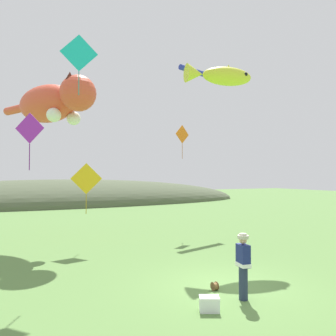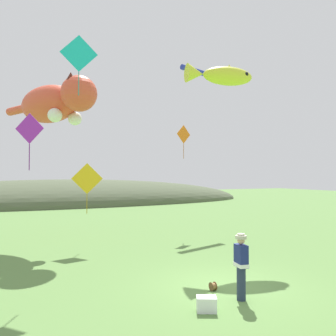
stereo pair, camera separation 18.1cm
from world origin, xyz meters
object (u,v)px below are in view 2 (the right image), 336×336
(kite_diamond_violet, at_px, (30,129))
(kite_diamond_teal, at_px, (79,54))
(picnic_cooler, at_px, (206,304))
(kite_tube_streamer, at_px, (197,71))
(kite_diamond_gold, at_px, (87,179))
(kite_spool, at_px, (213,286))
(kite_giant_cat, at_px, (55,103))
(kite_diamond_orange, at_px, (184,135))
(kite_fish_windsock, at_px, (221,75))
(festival_attendant, at_px, (241,264))

(kite_diamond_violet, height_order, kite_diamond_teal, kite_diamond_teal)
(picnic_cooler, height_order, kite_tube_streamer, kite_tube_streamer)
(picnic_cooler, xyz_separation_m, kite_diamond_gold, (-1.28, 8.32, 3.01))
(kite_tube_streamer, bearing_deg, kite_diamond_violet, -146.00)
(kite_spool, distance_m, kite_diamond_teal, 9.47)
(kite_diamond_teal, relative_size, kite_diamond_gold, 0.99)
(kite_giant_cat, height_order, kite_diamond_teal, kite_diamond_teal)
(kite_diamond_violet, bearing_deg, kite_tube_streamer, 34.00)
(kite_diamond_teal, bearing_deg, kite_diamond_violet, -165.22)
(kite_diamond_teal, xyz_separation_m, kite_diamond_orange, (6.89, 4.62, -2.16))
(kite_diamond_orange, bearing_deg, kite_tube_streamer, 45.00)
(picnic_cooler, bearing_deg, kite_diamond_gold, 98.76)
(kite_fish_windsock, height_order, kite_tube_streamer, kite_tube_streamer)
(kite_diamond_orange, bearing_deg, kite_diamond_gold, -163.03)
(kite_diamond_violet, bearing_deg, kite_diamond_orange, 30.54)
(kite_diamond_teal, bearing_deg, kite_giant_cat, 93.26)
(kite_spool, xyz_separation_m, kite_giant_cat, (-3.41, 9.59, 6.97))
(kite_spool, xyz_separation_m, kite_diamond_teal, (-3.11, 4.36, 7.81))
(picnic_cooler, distance_m, kite_diamond_gold, 8.94)
(kite_spool, height_order, kite_diamond_gold, kite_diamond_gold)
(kite_fish_windsock, relative_size, kite_diamond_orange, 1.69)
(festival_attendant, distance_m, kite_spool, 1.28)
(kite_diamond_violet, relative_size, kite_diamond_gold, 0.83)
(festival_attendant, height_order, kite_diamond_teal, kite_diamond_teal)
(kite_diamond_teal, distance_m, kite_diamond_gold, 5.57)
(kite_diamond_violet, xyz_separation_m, kite_diamond_orange, (8.59, 5.07, 0.86))
(festival_attendant, bearing_deg, kite_spool, 107.22)
(kite_spool, bearing_deg, kite_giant_cat, 109.58)
(kite_diamond_violet, bearing_deg, kite_giant_cat, 76.12)
(kite_diamond_gold, bearing_deg, kite_diamond_teal, -107.56)
(kite_tube_streamer, height_order, kite_diamond_teal, kite_tube_streamer)
(kite_diamond_violet, bearing_deg, kite_diamond_teal, 14.78)
(kite_diamond_violet, bearing_deg, picnic_cooler, -52.77)
(kite_diamond_teal, bearing_deg, picnic_cooler, -68.65)
(kite_fish_windsock, bearing_deg, festival_attendant, -119.57)
(kite_tube_streamer, relative_size, kite_diamond_violet, 1.45)
(festival_attendant, bearing_deg, kite_fish_windsock, 60.43)
(kite_spool, relative_size, kite_diamond_orange, 0.12)
(festival_attendant, xyz_separation_m, picnic_cooler, (-1.24, -0.24, -0.77))
(kite_giant_cat, bearing_deg, kite_diamond_teal, -86.74)
(kite_diamond_orange, bearing_deg, kite_diamond_violet, -149.46)
(festival_attendant, xyz_separation_m, kite_diamond_teal, (-3.40, 5.30, 6.98))
(kite_spool, distance_m, kite_fish_windsock, 9.79)
(kite_tube_streamer, bearing_deg, kite_giant_cat, -170.25)
(picnic_cooler, xyz_separation_m, kite_diamond_orange, (4.72, 10.15, 5.60))
(festival_attendant, xyz_separation_m, kite_diamond_gold, (-2.52, 8.08, 2.24))
(kite_giant_cat, bearing_deg, festival_attendant, -70.63)
(kite_fish_windsock, bearing_deg, kite_diamond_teal, -177.80)
(kite_giant_cat, bearing_deg, kite_diamond_violet, -103.88)
(picnic_cooler, xyz_separation_m, kite_diamond_violet, (-3.86, 5.09, 4.74))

